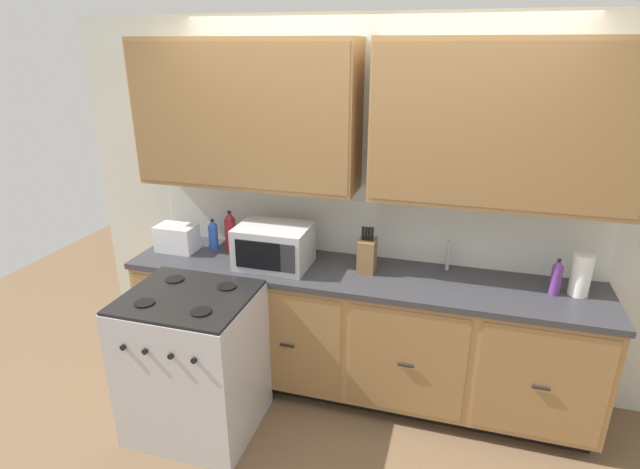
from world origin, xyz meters
TOP-DOWN VIEW (x-y plane):
  - ground_plane at (0.00, 0.00)m, footprint 8.00×8.00m
  - wall_unit at (0.00, 0.50)m, footprint 4.29×0.40m
  - counter_run at (0.00, 0.30)m, footprint 3.12×0.64m
  - stove_range at (-0.89, -0.33)m, footprint 0.76×0.68m
  - microwave at (-0.56, 0.26)m, footprint 0.48×0.37m
  - toaster at (-1.33, 0.30)m, footprint 0.28×0.18m
  - knife_block at (0.06, 0.34)m, footprint 0.11×0.14m
  - sink_faucet at (0.56, 0.51)m, footprint 0.02×0.02m
  - paper_towel_roll at (1.34, 0.36)m, footprint 0.12×0.12m
  - bottle_red at (-0.96, 0.42)m, footprint 0.08×0.08m
  - bottle_violet at (1.20, 0.33)m, footprint 0.06×0.06m
  - bottle_blue at (-1.09, 0.41)m, footprint 0.07×0.07m

SIDE VIEW (x-z plane):
  - ground_plane at x=0.00m, z-range 0.00..0.00m
  - stove_range at x=-0.89m, z-range 0.00..0.95m
  - counter_run at x=0.00m, z-range 0.01..0.94m
  - toaster at x=-1.33m, z-range 0.92..1.11m
  - sink_faucet at x=0.56m, z-range 0.92..1.12m
  - bottle_blue at x=-1.09m, z-range 0.92..1.15m
  - bottle_violet at x=1.20m, z-range 0.92..1.15m
  - knife_block at x=0.06m, z-range 0.88..1.19m
  - paper_towel_roll at x=1.34m, z-range 0.92..1.18m
  - microwave at x=-0.56m, z-range 0.92..1.20m
  - bottle_red at x=-0.96m, z-range 0.92..1.22m
  - wall_unit at x=0.00m, z-range 0.41..2.93m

